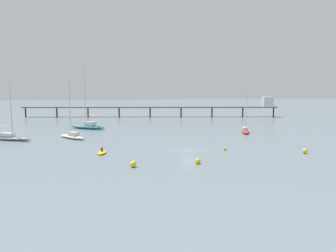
{
  "coord_description": "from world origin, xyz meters",
  "views": [
    {
      "loc": [
        -11.87,
        -52.97,
        10.67
      ],
      "look_at": [
        0.0,
        20.77,
        1.5
      ],
      "focal_mm": 35.26,
      "sensor_mm": 36.0,
      "label": 1
    }
  ],
  "objects": [
    {
      "name": "sailboat_red",
      "position": [
        17.28,
        17.46,
        0.65
      ],
      "size": [
        3.45,
        6.32,
        9.44
      ],
      "color": "red",
      "rests_on": "ground_plane"
    },
    {
      "name": "sailboat_cream",
      "position": [
        -20.53,
        15.34,
        0.72
      ],
      "size": [
        6.35,
        6.74,
        11.7
      ],
      "color": "beige",
      "rests_on": "ground_plane"
    },
    {
      "name": "mooring_buoy_inner",
      "position": [
        -9.67,
        -10.42,
        0.43
      ],
      "size": [
        0.86,
        0.86,
        0.86
      ],
      "primitive_type": "sphere",
      "color": "yellow",
      "rests_on": "ground_plane"
    },
    {
      "name": "dinghy_yellow",
      "position": [
        -14.06,
        -0.77,
        0.21
      ],
      "size": [
        1.69,
        3.08,
        1.14
      ],
      "color": "yellow",
      "rests_on": "ground_plane"
    },
    {
      "name": "mooring_buoy_far",
      "position": [
        6.02,
        -1.29,
        0.27
      ],
      "size": [
        0.53,
        0.53,
        0.53
      ],
      "primitive_type": "sphere",
      "color": "yellow",
      "rests_on": "ground_plane"
    },
    {
      "name": "sailboat_teal",
      "position": [
        -18.62,
        30.3,
        0.85
      ],
      "size": [
        9.6,
        7.01,
        15.19
      ],
      "color": "#1E727A",
      "rests_on": "ground_plane"
    },
    {
      "name": "mooring_buoy_near",
      "position": [
        17.74,
        -5.72,
        0.38
      ],
      "size": [
        0.76,
        0.76,
        0.76
      ],
      "primitive_type": "sphere",
      "color": "yellow",
      "rests_on": "ground_plane"
    },
    {
      "name": "pier",
      "position": [
        12.87,
        57.46,
        3.77
      ],
      "size": [
        86.54,
        15.3,
        6.83
      ],
      "color": "brown",
      "rests_on": "ground_plane"
    },
    {
      "name": "mooring_buoy_mid",
      "position": [
        -0.77,
        -9.91,
        0.39
      ],
      "size": [
        0.79,
        0.79,
        0.79
      ],
      "primitive_type": "sphere",
      "color": "yellow",
      "rests_on": "ground_plane"
    },
    {
      "name": "ground_plane",
      "position": [
        0.0,
        0.0,
        0.0
      ],
      "size": [
        400.0,
        400.0,
        0.0
      ],
      "primitive_type": "plane",
      "color": "slate"
    },
    {
      "name": "sailboat_gray",
      "position": [
        -32.36,
        15.19,
        0.71
      ],
      "size": [
        9.05,
        5.44,
        11.92
      ],
      "color": "gray",
      "rests_on": "ground_plane"
    }
  ]
}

